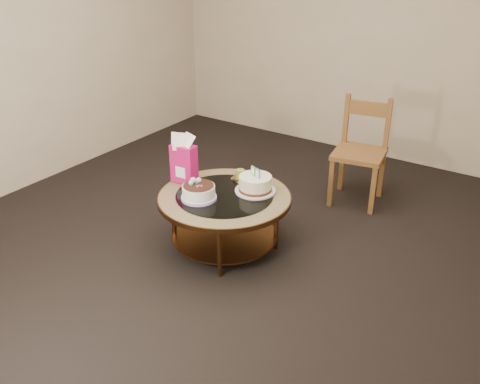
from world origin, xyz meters
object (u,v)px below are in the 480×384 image
Objects in this scene: cream_cake at (255,184)px; dining_chair at (360,151)px; decorated_cake at (199,193)px; gift_bag at (184,159)px; coffee_table at (225,204)px.

cream_cake is 0.33× the size of dining_chair.
decorated_cake is 0.67× the size of gift_bag.
coffee_table is 0.49m from gift_bag.
decorated_cake is 0.85× the size of cream_cake.
decorated_cake is 0.36m from gift_bag.
coffee_table is at bearing -120.95° from dining_chair.
dining_chair reaches higher than gift_bag.
decorated_cake is 0.28× the size of dining_chair.
dining_chair is (0.65, 1.52, -0.03)m from decorated_cake.
dining_chair is at bearing 51.00° from gift_bag.
coffee_table is 1.08× the size of dining_chair.
cream_cake reaches higher than decorated_cake.
decorated_cake is at bearing -107.38° from cream_cake.
coffee_table is 1.46m from dining_chair.
coffee_table is at bearing -110.03° from cream_cake.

